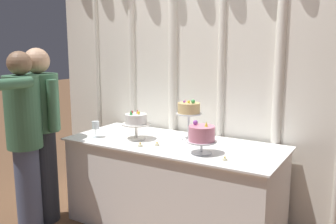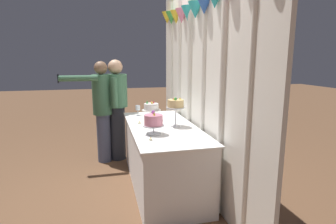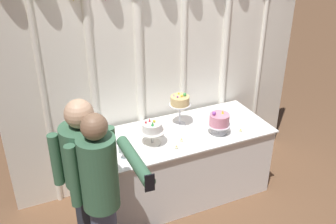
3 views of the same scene
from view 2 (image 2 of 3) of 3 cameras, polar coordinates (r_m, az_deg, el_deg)
The scene contains 12 objects.
ground_plane at distance 3.63m, azimuth -2.77°, elevation -15.09°, with size 24.00×24.00×0.00m, color brown.
draped_curtain at distance 3.41m, azimuth 6.29°, elevation 8.24°, with size 3.36×0.18×2.63m.
cake_table at distance 3.49m, azimuth -1.20°, elevation -9.14°, with size 1.89×0.80×0.78m.
cake_display_leftmost at distance 3.66m, azimuth -3.54°, elevation 0.79°, with size 0.26×0.26×0.27m.
cake_display_center at distance 3.30m, azimuth 1.60°, elevation 1.49°, with size 0.23×0.23×0.37m.
cake_display_rightmost at distance 2.98m, azimuth -3.07°, elevation -1.94°, with size 0.24×0.24×0.26m.
wine_glass at distance 3.99m, azimuth -6.35°, elevation 0.80°, with size 0.07×0.07×0.15m.
tealight_far_left at distance 3.49m, azimuth -6.00°, elevation -2.30°, with size 0.04×0.04×0.04m.
tealight_near_left at distance 3.41m, azimuth -4.12°, elevation -2.61°, with size 0.04×0.04×0.03m.
tealight_near_right at distance 2.79m, azimuth -3.65°, elevation -5.75°, with size 0.04×0.04×0.03m.
guest_man_pink_jacket at distance 4.36m, azimuth -10.71°, elevation 1.22°, with size 0.51×0.39×1.59m.
guest_man_dark_suit at distance 4.30m, azimuth -13.72°, elevation 1.10°, with size 0.45×0.77×1.57m.
Camera 2 is at (3.20, -0.60, 1.60)m, focal length 29.06 mm.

